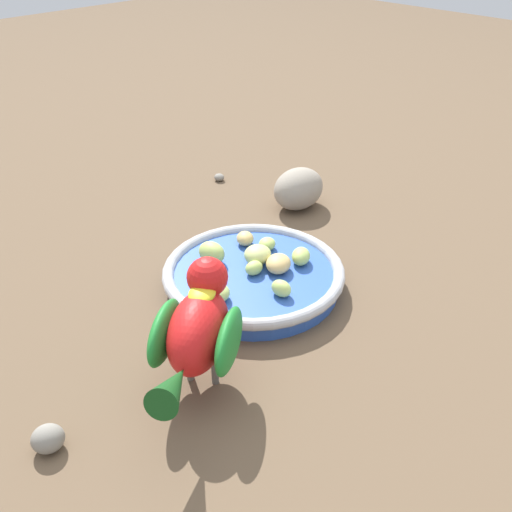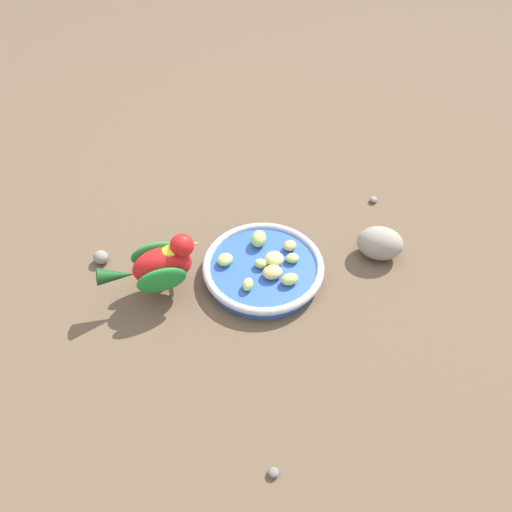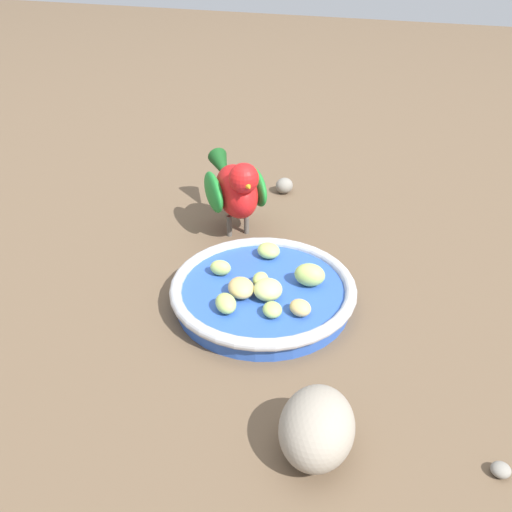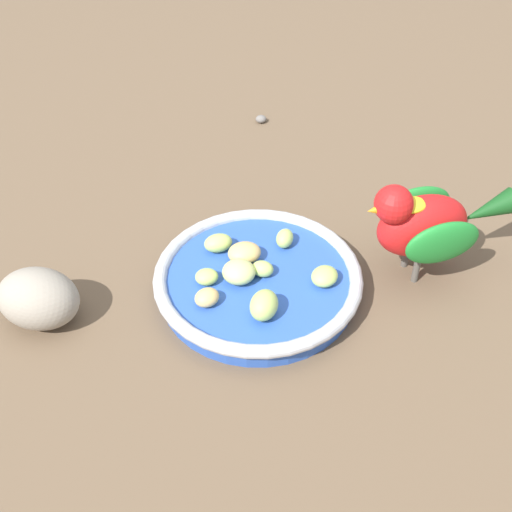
{
  "view_description": "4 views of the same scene",
  "coord_description": "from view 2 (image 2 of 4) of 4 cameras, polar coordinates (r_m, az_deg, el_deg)",
  "views": [
    {
      "loc": [
        -0.5,
        0.48,
        0.46
      ],
      "look_at": [
        -0.03,
        0.01,
        0.05
      ],
      "focal_mm": 42.1,
      "sensor_mm": 36.0,
      "label": 1
    },
    {
      "loc": [
        -0.61,
        -0.13,
        0.7
      ],
      "look_at": [
        -0.05,
        0.02,
        0.07
      ],
      "focal_mm": 32.04,
      "sensor_mm": 36.0,
      "label": 2
    },
    {
      "loc": [
        0.14,
        -0.59,
        0.47
      ],
      "look_at": [
        -0.04,
        0.03,
        0.06
      ],
      "focal_mm": 41.71,
      "sensor_mm": 36.0,
      "label": 3
    },
    {
      "loc": [
        0.53,
        0.19,
        0.58
      ],
      "look_at": [
        -0.02,
        0.01,
        0.06
      ],
      "focal_mm": 48.93,
      "sensor_mm": 36.0,
      "label": 4
    }
  ],
  "objects": [
    {
      "name": "apple_piece_8",
      "position": [
        0.9,
        -3.89,
        -0.45
      ],
      "size": [
        0.04,
        0.04,
        0.02
      ],
      "primitive_type": "ellipsoid",
      "rotation": [
        0.0,
        0.0,
        2.75
      ],
      "color": "#B2CC66",
      "rests_on": "feeding_bowl"
    },
    {
      "name": "apple_piece_0",
      "position": [
        0.88,
        2.07,
        -2.03
      ],
      "size": [
        0.05,
        0.05,
        0.02
      ],
      "primitive_type": "ellipsoid",
      "rotation": [
        0.0,
        0.0,
        5.26
      ],
      "color": "tan",
      "rests_on": "feeding_bowl"
    },
    {
      "name": "ground_plane",
      "position": [
        0.94,
        2.04,
        -1.23
      ],
      "size": [
        4.0,
        4.0,
        0.0
      ],
      "primitive_type": "plane",
      "color": "brown"
    },
    {
      "name": "rock_large",
      "position": [
        0.97,
        15.22,
        1.55
      ],
      "size": [
        0.08,
        0.1,
        0.07
      ],
      "primitive_type": "ellipsoid",
      "rotation": [
        0.0,
        0.0,
        1.62
      ],
      "color": "gray",
      "rests_on": "ground_plane"
    },
    {
      "name": "apple_piece_6",
      "position": [
        0.9,
        2.29,
        -0.36
      ],
      "size": [
        0.04,
        0.05,
        0.02
      ],
      "primitive_type": "ellipsoid",
      "rotation": [
        0.0,
        0.0,
        4.97
      ],
      "color": "#C6D17A",
      "rests_on": "feeding_bowl"
    },
    {
      "name": "apple_piece_1",
      "position": [
        0.89,
        0.6,
        -0.96
      ],
      "size": [
        0.02,
        0.03,
        0.02
      ],
      "primitive_type": "ellipsoid",
      "rotation": [
        0.0,
        0.0,
        1.58
      ],
      "color": "#B2CC66",
      "rests_on": "feeding_bowl"
    },
    {
      "name": "apple_piece_3",
      "position": [
        0.93,
        0.34,
        2.17
      ],
      "size": [
        0.04,
        0.03,
        0.03
      ],
      "primitive_type": "ellipsoid",
      "rotation": [
        0.0,
        0.0,
        3.16
      ],
      "color": "#B2CC66",
      "rests_on": "feeding_bowl"
    },
    {
      "name": "pebble_0",
      "position": [
        0.73,
        2.2,
        -25.39
      ],
      "size": [
        0.02,
        0.02,
        0.01
      ],
      "primitive_type": "ellipsoid",
      "rotation": [
        0.0,
        0.0,
        5.05
      ],
      "color": "slate",
      "rests_on": "ground_plane"
    },
    {
      "name": "parrot",
      "position": [
        0.85,
        -11.86,
        -1.06
      ],
      "size": [
        0.14,
        0.17,
        0.13
      ],
      "rotation": [
        0.0,
        0.0,
        -0.98
      ],
      "color": "#59544C",
      "rests_on": "ground_plane"
    },
    {
      "name": "pebble_2",
      "position": [
        0.99,
        -18.8,
        -0.14
      ],
      "size": [
        0.04,
        0.04,
        0.03
      ],
      "primitive_type": "ellipsoid",
      "rotation": [
        0.0,
        0.0,
        4.28
      ],
      "color": "gray",
      "rests_on": "ground_plane"
    },
    {
      "name": "apple_piece_4",
      "position": [
        0.86,
        -1.03,
        -3.55
      ],
      "size": [
        0.03,
        0.02,
        0.02
      ],
      "primitive_type": "ellipsoid",
      "rotation": [
        0.0,
        0.0,
        0.03
      ],
      "color": "#B2CC66",
      "rests_on": "feeding_bowl"
    },
    {
      "name": "apple_piece_7",
      "position": [
        0.91,
        4.61,
        -0.13
      ],
      "size": [
        0.03,
        0.03,
        0.02
      ],
      "primitive_type": "ellipsoid",
      "rotation": [
        0.0,
        0.0,
        2.03
      ],
      "color": "#B2CC66",
      "rests_on": "feeding_bowl"
    },
    {
      "name": "apple_piece_5",
      "position": [
        0.87,
        4.23,
        -2.91
      ],
      "size": [
        0.04,
        0.04,
        0.02
      ],
      "primitive_type": "ellipsoid",
      "rotation": [
        0.0,
        0.0,
        5.33
      ],
      "color": "#B2CC66",
      "rests_on": "feeding_bowl"
    },
    {
      "name": "feeding_bowl",
      "position": [
        0.91,
        0.91,
        -1.5
      ],
      "size": [
        0.24,
        0.24,
        0.03
      ],
      "color": "#2D56B7",
      "rests_on": "ground_plane"
    },
    {
      "name": "apple_piece_2",
      "position": [
        0.93,
        4.24,
        1.3
      ],
      "size": [
        0.04,
        0.04,
        0.02
      ],
      "primitive_type": "ellipsoid",
      "rotation": [
        0.0,
        0.0,
        5.65
      ],
      "color": "tan",
      "rests_on": "feeding_bowl"
    },
    {
      "name": "pebble_1",
      "position": [
        1.11,
        14.46,
        6.82
      ],
      "size": [
        0.02,
        0.02,
        0.01
      ],
      "primitive_type": "ellipsoid",
      "rotation": [
        0.0,
        0.0,
        3.13
      ],
      "color": "gray",
      "rests_on": "ground_plane"
    }
  ]
}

